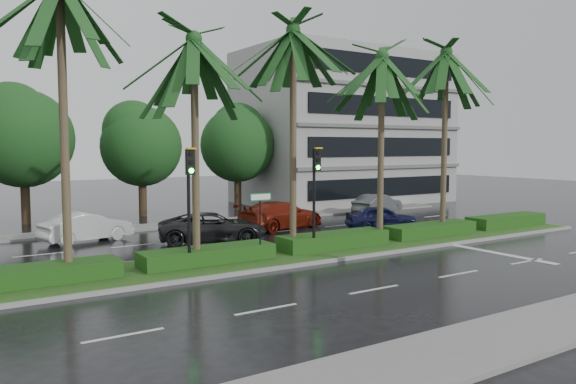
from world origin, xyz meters
TOP-DOWN VIEW (x-y plane):
  - ground at (0.00, 0.00)m, footprint 120.00×120.00m
  - near_sidewalk at (0.00, -10.20)m, footprint 40.00×2.40m
  - far_sidewalk at (0.00, 12.00)m, footprint 40.00×2.00m
  - median at (0.00, 1.00)m, footprint 36.00×4.00m
  - hedge at (0.00, 1.00)m, footprint 35.20×1.40m
  - lane_markings at (3.04, -0.43)m, footprint 34.00×13.06m
  - palm_row at (-1.25, 1.02)m, footprint 26.30×4.20m
  - signal_median_left at (-4.00, 0.30)m, footprint 0.34×0.42m
  - signal_median_right at (1.50, 0.30)m, footprint 0.34×0.42m
  - street_sign at (-1.00, 0.48)m, footprint 0.95×0.09m
  - bg_trees at (-1.51, 17.59)m, footprint 32.85×5.72m
  - building at (17.00, 18.00)m, footprint 16.00×10.00m
  - car_white at (-5.50, 9.26)m, footprint 2.50×4.52m
  - car_darkgrey at (-0.50, 5.81)m, footprint 4.02×5.63m
  - car_red at (4.50, 7.71)m, footprint 3.18×5.62m
  - car_blue at (9.00, 4.54)m, footprint 3.04×4.16m
  - car_grey at (13.50, 9.85)m, footprint 2.50×4.37m

SIDE VIEW (x-z plane):
  - ground at x=0.00m, z-range 0.00..0.00m
  - lane_markings at x=3.04m, z-range 0.00..0.01m
  - near_sidewalk at x=0.00m, z-range 0.00..0.12m
  - far_sidewalk at x=0.00m, z-range 0.00..0.12m
  - median at x=0.00m, z-range 0.00..0.16m
  - hedge at x=0.00m, z-range 0.15..0.75m
  - car_blue at x=9.00m, z-range 0.00..1.32m
  - car_grey at x=13.50m, z-range 0.00..1.36m
  - car_white at x=-5.50m, z-range 0.00..1.41m
  - car_darkgrey at x=-0.50m, z-range 0.00..1.42m
  - car_red at x=4.50m, z-range 0.00..1.54m
  - street_sign at x=-1.00m, z-range 0.82..3.42m
  - signal_median_left at x=-4.00m, z-range 0.82..5.18m
  - signal_median_right at x=1.50m, z-range 0.82..5.18m
  - bg_trees at x=-1.51m, z-range 0.78..9.04m
  - building at x=17.00m, z-range 0.00..12.00m
  - palm_row at x=-1.25m, z-range 3.05..13.53m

